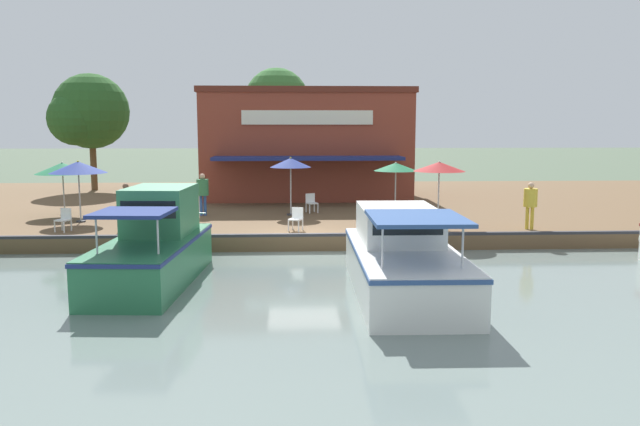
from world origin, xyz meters
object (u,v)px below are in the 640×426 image
object	(u,v)px
cafe_chair_facing_river	(414,213)
tree_behind_restaurant	(87,113)
patio_umbrella_mid_patio_right	(291,163)
cafe_chair_under_first_umbrella	(311,202)
person_mid_patio	(126,200)
cafe_chair_far_corner_seat	(296,218)
tree_downstream_bank	(274,102)
patio_umbrella_mid_patio_left	(78,167)
waterfront_restaurant	(306,143)
person_at_quay_edge	(530,200)
patio_umbrella_by_entrance	(439,167)
motorboat_mid_row	(400,256)
motorboat_nearest_quay	(159,246)
cafe_chair_beside_entrance	(64,219)
patio_umbrella_back_row	(396,167)
person_near_entrance	(203,189)
patio_umbrella_far_corner	(62,168)

from	to	relation	value
cafe_chair_facing_river	tree_behind_restaurant	size ratio (longest dim) A/B	0.12
patio_umbrella_mid_patio_right	cafe_chair_under_first_umbrella	xyz separation A→B (m)	(-0.80, 0.92, -1.80)
cafe_chair_under_first_umbrella	person_mid_patio	world-z (taller)	person_mid_patio
cafe_chair_far_corner_seat	tree_downstream_bank	world-z (taller)	tree_downstream_bank
patio_umbrella_mid_patio_left	tree_downstream_bank	bearing A→B (deg)	149.97
waterfront_restaurant	person_at_quay_edge	xyz separation A→B (m)	(12.13, 8.07, -1.80)
patio_umbrella_by_entrance	person_mid_patio	world-z (taller)	patio_umbrella_by_entrance
motorboat_mid_row	motorboat_nearest_quay	distance (m)	6.92
tree_behind_restaurant	tree_downstream_bank	bearing A→B (deg)	91.17
patio_umbrella_mid_patio_left	tree_downstream_bank	distance (m)	15.35
cafe_chair_beside_entrance	cafe_chair_under_first_umbrella	xyz separation A→B (m)	(-4.65, 9.25, 0.00)
patio_umbrella_mid_patio_right	person_mid_patio	size ratio (longest dim) A/B	1.48
patio_umbrella_back_row	tree_behind_restaurant	size ratio (longest dim) A/B	0.33
patio_umbrella_back_row	motorboat_mid_row	size ratio (longest dim) A/B	0.29
cafe_chair_far_corner_seat	person_at_quay_edge	world-z (taller)	person_at_quay_edge
patio_umbrella_back_row	patio_umbrella_mid_patio_left	size ratio (longest dim) A/B	0.92
cafe_chair_under_first_umbrella	tree_downstream_bank	world-z (taller)	tree_downstream_bank
patio_umbrella_mid_patio_left	motorboat_nearest_quay	size ratio (longest dim) A/B	0.35
patio_umbrella_mid_patio_right	person_near_entrance	distance (m)	3.96
motorboat_mid_row	patio_umbrella_by_entrance	bearing A→B (deg)	158.65
cafe_chair_under_first_umbrella	person_mid_patio	distance (m)	8.20
cafe_chair_beside_entrance	person_mid_patio	bearing A→B (deg)	107.43
cafe_chair_beside_entrance	patio_umbrella_back_row	bearing A→B (deg)	107.57
patio_umbrella_mid_patio_left	cafe_chair_far_corner_seat	bearing A→B (deg)	74.04
patio_umbrella_mid_patio_left	cafe_chair_facing_river	size ratio (longest dim) A/B	2.93
patio_umbrella_back_row	cafe_chair_facing_river	size ratio (longest dim) A/B	2.70
cafe_chair_facing_river	tree_behind_restaurant	distance (m)	22.51
patio_umbrella_by_entrance	person_near_entrance	size ratio (longest dim) A/B	1.39
patio_umbrella_by_entrance	patio_umbrella_far_corner	bearing A→B (deg)	-104.10
patio_umbrella_back_row	person_at_quay_edge	distance (m)	6.28
cafe_chair_under_first_umbrella	person_at_quay_edge	bearing A→B (deg)	57.92
tree_downstream_bank	person_near_entrance	bearing A→B (deg)	-14.05
cafe_chair_under_first_umbrella	tree_downstream_bank	xyz separation A→B (m)	(-10.64, -1.87, 4.80)
cafe_chair_under_first_umbrella	cafe_chair_facing_river	bearing A→B (deg)	44.55
cafe_chair_far_corner_seat	person_near_entrance	xyz separation A→B (m)	(-4.12, -3.99, 0.68)
tree_behind_restaurant	motorboat_nearest_quay	bearing A→B (deg)	22.22
waterfront_restaurant	tree_downstream_bank	bearing A→B (deg)	-152.86
cafe_chair_beside_entrance	patio_umbrella_far_corner	bearing A→B (deg)	-160.78
patio_umbrella_far_corner	cafe_chair_beside_entrance	size ratio (longest dim) A/B	2.73
person_at_quay_edge	tree_downstream_bank	bearing A→B (deg)	-147.75
patio_umbrella_far_corner	patio_umbrella_mid_patio_right	xyz separation A→B (m)	(0.47, 9.84, 0.23)
patio_umbrella_by_entrance	tree_downstream_bank	distance (m)	16.53
tree_behind_restaurant	motorboat_mid_row	bearing A→B (deg)	34.90
patio_umbrella_back_row	person_mid_patio	distance (m)	11.40
patio_umbrella_back_row	person_at_quay_edge	xyz separation A→B (m)	(4.46, 4.32, -0.95)
motorboat_mid_row	motorboat_nearest_quay	bearing A→B (deg)	-101.38
patio_umbrella_far_corner	motorboat_mid_row	distance (m)	16.83
cafe_chair_under_first_umbrella	motorboat_mid_row	xyz separation A→B (m)	(11.13, 2.03, -0.16)
tree_behind_restaurant	cafe_chair_facing_river	bearing A→B (deg)	49.62
cafe_chair_under_first_umbrella	motorboat_nearest_quay	world-z (taller)	motorboat_nearest_quay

